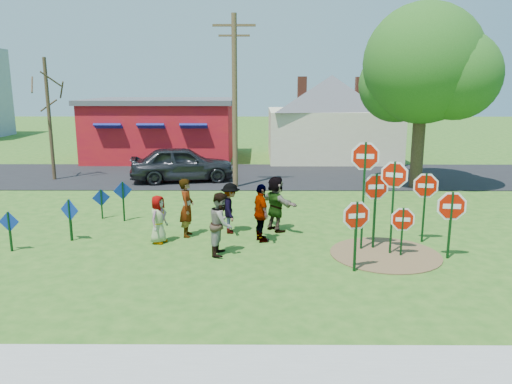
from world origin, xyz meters
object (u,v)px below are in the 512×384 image
stop_sign_a (356,221)px  person_a (158,219)px  stop_sign_b (365,168)px  leafy_tree (426,70)px  suv (182,164)px  utility_pole (235,99)px  stop_sign_c (394,186)px  person_b (187,208)px  stop_sign_d (425,191)px

stop_sign_a → person_a: (-5.68, 2.38, -0.62)m
stop_sign_b → leafy_tree: leafy_tree is taller
leafy_tree → suv: bearing=173.0°
stop_sign_b → utility_pole: (-4.21, 9.09, 1.70)m
leafy_tree → utility_pole: bearing=-179.9°
stop_sign_c → utility_pole: 10.93m
person_b → utility_pole: utility_pole is taller
person_a → utility_pole: 9.37m
suv → leafy_tree: bearing=-107.9°
stop_sign_a → utility_pole: bearing=95.3°
stop_sign_b → stop_sign_d: bearing=25.4°
stop_sign_c → stop_sign_d: (1.30, 1.14, -0.38)m
stop_sign_a → stop_sign_b: (0.54, 1.78, 1.11)m
person_b → suv: size_ratio=0.37×
stop_sign_b → person_a: size_ratio=2.23×
leafy_tree → person_a: bearing=-141.7°
stop_sign_b → utility_pole: bearing=120.6°
stop_sign_b → utility_pole: utility_pole is taller
stop_sign_d → person_b: (-7.49, 0.59, -0.70)m
stop_sign_a → suv: size_ratio=0.40×
person_a → leafy_tree: bearing=-32.3°
person_b → utility_pole: 8.50m
person_a → leafy_tree: size_ratio=0.18×
stop_sign_b → suv: size_ratio=0.66×
utility_pole → suv: bearing=152.4°
stop_sign_b → stop_sign_d: 2.35m
suv → stop_sign_d: bearing=-148.2°
stop_sign_c → person_a: stop_sign_c is taller
stop_sign_a → leafy_tree: leafy_tree is taller
stop_sign_b → stop_sign_a: bearing=-101.0°
person_a → person_b: bearing=-28.3°
stop_sign_b → person_b: (-5.42, 1.32, -1.53)m
stop_sign_a → stop_sign_b: size_ratio=0.60×
stop_sign_c → person_a: (-6.98, 1.00, -1.27)m
person_b → utility_pole: bearing=-8.8°
stop_sign_d → leafy_tree: bearing=80.8°
suv → person_a: bearing=173.4°
stop_sign_b → person_b: bearing=172.1°
suv → utility_pole: 4.50m
stop_sign_a → stop_sign_b: bearing=59.8°
stop_sign_a → utility_pole: utility_pole is taller
stop_sign_c → person_b: bearing=-172.7°
stop_sign_a → person_a: 6.19m
stop_sign_b → person_a: stop_sign_b is taller
stop_sign_d → leafy_tree: 9.52m
utility_pole → leafy_tree: leafy_tree is taller
stop_sign_c → leafy_tree: (3.78, 9.50, 3.44)m
stop_sign_a → stop_sign_c: (1.31, 1.38, 0.65)m
stop_sign_b → person_b: 5.79m
stop_sign_a → person_b: 5.80m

